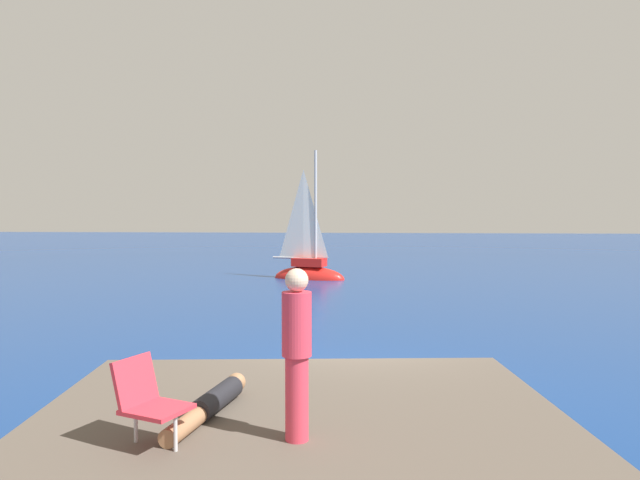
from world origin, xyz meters
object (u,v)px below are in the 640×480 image
sailboat_near (309,271)px  beach_chair (147,397)px  person_standing (297,349)px  person_sunbather (212,403)px

sailboat_near → beach_chair: 21.15m
person_standing → sailboat_near: bearing=91.4°
sailboat_near → person_standing: size_ratio=3.97×
sailboat_near → person_standing: sailboat_near is taller
sailboat_near → person_sunbather: sailboat_near is taller
person_sunbather → person_standing: bearing=66.4°
sailboat_near → person_sunbather: 20.29m
person_sunbather → beach_chair: beach_chair is taller
person_sunbather → person_standing: (0.99, -0.64, 0.75)m
person_sunbather → person_standing: size_ratio=1.08×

